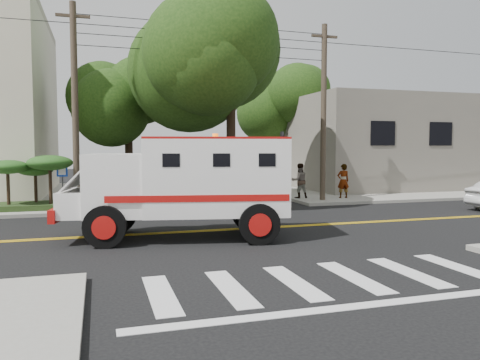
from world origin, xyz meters
name	(u,v)px	position (x,y,z in m)	size (l,w,h in m)	color
ground	(241,229)	(0.00, 0.00, 0.00)	(100.00, 100.00, 0.00)	black
sidewalk_ne	(367,186)	(13.50, 13.50, 0.07)	(17.00, 17.00, 0.15)	gray
building_right	(382,143)	(15.00, 14.00, 3.15)	(14.00, 12.00, 6.00)	slate
utility_pole_left	(75,109)	(-5.60, 6.00, 4.50)	(0.28, 0.28, 9.00)	#382D23
utility_pole_right	(323,115)	(6.30, 6.20, 4.50)	(0.28, 0.28, 9.00)	#382D23
tree_main	(241,56)	(1.94, 6.21, 7.20)	(6.08, 5.70, 9.85)	black
tree_left	(134,96)	(-2.68, 11.79, 5.73)	(4.48, 4.20, 7.70)	black
tree_right	(294,102)	(8.84, 15.77, 6.09)	(4.80, 4.50, 8.20)	black
traffic_signal	(282,160)	(3.80, 5.60, 2.23)	(0.15, 0.18, 3.60)	#3F3F42
accessibility_sign	(62,181)	(-6.20, 6.17, 1.37)	(0.45, 0.10, 2.02)	#3F3F42
palm_planter	(33,175)	(-7.44, 6.62, 1.65)	(3.52, 2.63, 2.36)	#1E3314
armored_truck	(187,181)	(-2.07, -1.03, 1.79)	(7.26, 3.84, 3.15)	white
pedestrian_a	(343,181)	(7.75, 6.67, 1.06)	(0.66, 0.43, 1.81)	gray
pedestrian_b	(299,181)	(5.50, 7.30, 1.07)	(0.90, 0.70, 1.84)	gray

